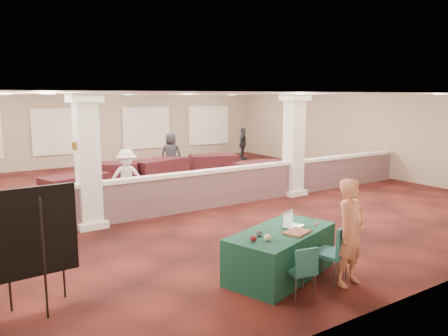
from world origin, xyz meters
TOP-DOWN VIEW (x-y plane):
  - ground at (0.00, 0.00)m, footprint 16.00×16.00m
  - wall_back at (0.00, 8.00)m, footprint 16.00×0.04m
  - wall_front at (0.00, -8.00)m, footprint 16.00×0.04m
  - wall_right at (8.00, 0.00)m, footprint 0.04×16.00m
  - ceiling at (0.00, 0.00)m, footprint 16.00×16.00m
  - partition_wall at (0.00, -1.50)m, footprint 15.60×0.28m
  - column_left at (-3.50, -1.50)m, footprint 0.72×0.72m
  - column_right at (3.00, -1.50)m, footprint 0.72×0.72m
  - sconce_left at (-3.78, -1.50)m, footprint 0.12×0.12m
  - sconce_right at (-3.22, -1.50)m, footprint 0.12×0.12m
  - near_table at (-1.50, -6.23)m, footprint 2.35×1.68m
  - conf_chair_main at (-0.93, -6.98)m, footprint 0.64×0.64m
  - conf_chair_side at (-1.77, -7.08)m, footprint 0.49×0.49m
  - easel_board at (-5.31, -5.31)m, footprint 1.11×0.57m
  - woman at (-0.78, -7.15)m, footprint 0.71×0.54m
  - far_table_front_left at (-3.10, 1.50)m, footprint 2.11×1.48m
  - far_table_front_center at (0.37, 3.00)m, footprint 2.20×1.48m
  - far_table_front_right at (3.30, 0.52)m, footprint 1.92×0.98m
  - far_table_back_center at (-1.47, 3.20)m, footprint 2.18×1.60m
  - far_table_back_right at (2.89, 3.20)m, footprint 2.08×1.43m
  - attendee_b at (-2.00, 0.00)m, footprint 1.13×0.68m
  - attendee_c at (6.12, 5.68)m, footprint 0.99×0.96m
  - attendee_d at (1.12, 3.50)m, footprint 0.95×0.89m
  - laptop_base at (-1.16, -6.18)m, footprint 0.43×0.36m
  - laptop_screen at (-1.21, -6.05)m, footprint 0.35×0.13m
  - screen_glow at (-1.20, -6.06)m, footprint 0.32×0.11m
  - knitting at (-1.36, -6.48)m, footprint 0.53×0.46m
  - yarn_cream at (-2.05, -6.53)m, footprint 0.12×0.12m
  - yarn_red at (-2.26, -6.43)m, footprint 0.11×0.11m
  - yarn_grey at (-2.02, -6.26)m, footprint 0.12×0.12m
  - scissors at (-0.71, -6.29)m, footprint 0.14×0.07m

SIDE VIEW (x-z plane):
  - ground at x=0.00m, z-range 0.00..0.00m
  - far_table_back_right at x=2.89m, z-range 0.00..0.77m
  - far_table_front_left at x=-3.10m, z-range 0.00..0.78m
  - far_table_front_right at x=3.30m, z-range 0.00..0.78m
  - far_table_back_center at x=-1.47m, z-range 0.00..0.80m
  - near_table at x=-1.50m, z-range 0.00..0.81m
  - far_table_front_center at x=0.37m, z-range 0.00..0.82m
  - conf_chair_side at x=-1.77m, z-range 0.08..0.91m
  - partition_wall at x=0.00m, z-range 0.02..1.12m
  - conf_chair_main at x=-0.93m, z-range 0.09..1.11m
  - attendee_c at x=6.12m, z-range 0.00..1.60m
  - attendee_b at x=-2.00m, z-range 0.00..1.64m
  - scissors at x=-0.71m, z-range 0.81..0.83m
  - laptop_base at x=-1.16m, z-range 0.81..0.84m
  - knitting at x=-1.36m, z-range 0.81..0.85m
  - attendee_d at x=1.12m, z-range 0.00..1.73m
  - yarn_red at x=-2.26m, z-range 0.81..0.93m
  - yarn_grey at x=-2.02m, z-range 0.81..0.93m
  - yarn_cream at x=-2.05m, z-range 0.81..0.94m
  - woman at x=-0.78m, z-range 0.00..1.81m
  - screen_glow at x=-1.20m, z-range 0.84..1.05m
  - laptop_screen at x=-1.21m, z-range 0.84..1.08m
  - easel_board at x=-5.31m, z-range 0.25..2.14m
  - wall_back at x=0.00m, z-range 0.00..3.20m
  - wall_front at x=0.00m, z-range 0.00..3.20m
  - wall_right at x=8.00m, z-range 0.00..3.20m
  - column_left at x=-3.50m, z-range 0.04..3.24m
  - column_right at x=3.00m, z-range 0.04..3.24m
  - sconce_left at x=-3.78m, z-range 1.91..2.09m
  - sconce_right at x=-3.22m, z-range 1.91..2.09m
  - ceiling at x=0.00m, z-range 3.19..3.21m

